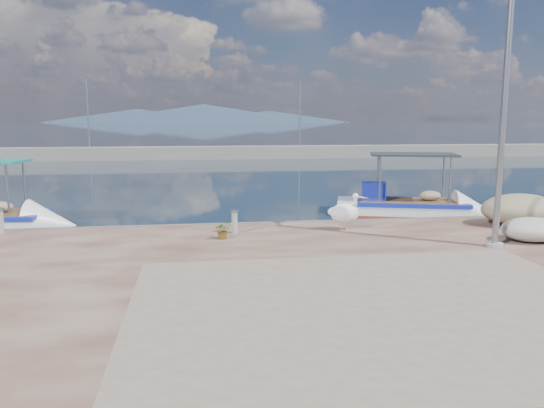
{
  "coord_description": "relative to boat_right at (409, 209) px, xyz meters",
  "views": [
    {
      "loc": [
        -2.25,
        -11.69,
        3.81
      ],
      "look_at": [
        0.0,
        3.8,
        1.3
      ],
      "focal_mm": 35.0,
      "sensor_mm": 36.0,
      "label": 1
    }
  ],
  "objects": [
    {
      "name": "bollard_far",
      "position": [
        -14.17,
        -3.85,
        0.69
      ],
      "size": [
        0.25,
        0.25,
        0.76
      ],
      "color": "gray",
      "rests_on": "quay"
    },
    {
      "name": "net_pile_d",
      "position": [
        0.61,
        -6.97,
        0.6
      ],
      "size": [
        1.75,
        1.31,
        0.66
      ],
      "primitive_type": "ellipsoid",
      "color": "#BBB8AD",
      "rests_on": "quay"
    },
    {
      "name": "pelican",
      "position": [
        -4.07,
        -4.81,
        0.81
      ],
      "size": [
        1.19,
        0.79,
        1.14
      ],
      "rotation": [
        0.0,
        0.0,
        -0.34
      ],
      "color": "tan",
      "rests_on": "quay"
    },
    {
      "name": "quay_patch",
      "position": [
        -5.25,
        -11.3,
        0.28
      ],
      "size": [
        9.0,
        7.0,
        0.01
      ],
      "primitive_type": "cube",
      "color": "gray",
      "rests_on": "quay"
    },
    {
      "name": "bollard_near",
      "position": [
        -7.4,
        -4.79,
        0.65
      ],
      "size": [
        0.23,
        0.23,
        0.7
      ],
      "color": "gray",
      "rests_on": "quay"
    },
    {
      "name": "breakwater",
      "position": [
        -6.26,
        31.7,
        0.38
      ],
      "size": [
        120.0,
        2.2,
        7.5
      ],
      "color": "gray",
      "rests_on": "ground"
    },
    {
      "name": "lamp_post",
      "position": [
        -0.75,
        -7.38,
        3.57
      ],
      "size": [
        0.44,
        0.96,
        7.0
      ],
      "color": "gray",
      "rests_on": "quay"
    },
    {
      "name": "boat_right",
      "position": [
        0.0,
        0.0,
        0.0
      ],
      "size": [
        6.3,
        3.59,
        2.88
      ],
      "rotation": [
        0.0,
        0.0,
        -0.29
      ],
      "color": "white",
      "rests_on": "ground"
    },
    {
      "name": "net_pile_c",
      "position": [
        1.64,
        -4.8,
        0.77
      ],
      "size": [
        2.51,
        1.79,
        0.99
      ],
      "primitive_type": "ellipsoid",
      "color": "tan",
      "rests_on": "quay"
    },
    {
      "name": "mountains",
      "position": [
        -1.86,
        641.7,
        9.28
      ],
      "size": [
        370.0,
        280.0,
        22.0
      ],
      "color": "#28384C",
      "rests_on": "ground"
    },
    {
      "name": "ground",
      "position": [
        -6.25,
        -8.3,
        -0.23
      ],
      "size": [
        1400.0,
        1400.0,
        0.0
      ],
      "primitive_type": "plane",
      "color": "#162635",
      "rests_on": "ground"
    },
    {
      "name": "potted_plant",
      "position": [
        -7.77,
        -5.46,
        0.53
      ],
      "size": [
        0.53,
        0.48,
        0.51
      ],
      "primitive_type": "imported",
      "rotation": [
        0.0,
        0.0,
        0.19
      ],
      "color": "#33722D",
      "rests_on": "quay"
    }
  ]
}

